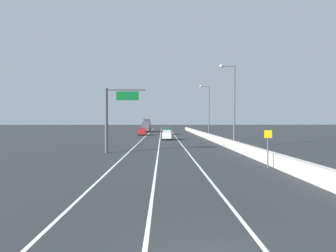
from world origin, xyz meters
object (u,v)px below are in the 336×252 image
car_red_1 (142,131)px  box_truck (146,126)px  car_white_2 (167,135)px  overhead_sign_gantry (113,112)px  lamp_post_right_third (208,108)px  lamp_post_right_second (233,101)px  car_green_0 (167,131)px  speed_advisory_sign (268,146)px

car_red_1 → box_truck: box_truck is taller
car_white_2 → overhead_sign_gantry: bearing=-107.5°
lamp_post_right_third → overhead_sign_gantry: bearing=-120.1°
lamp_post_right_second → box_truck: (-14.76, 52.89, -4.43)m
car_red_1 → box_truck: (-0.20, 20.73, 1.02)m
car_green_0 → car_white_2: size_ratio=1.17×
car_green_0 → box_truck: size_ratio=0.50×
speed_advisory_sign → car_red_1: size_ratio=0.70×
speed_advisory_sign → car_green_0: size_ratio=0.63×
lamp_post_right_third → speed_advisory_sign: bearing=-92.3°
car_red_1 → car_white_2: (5.90, -16.22, -0.01)m
lamp_post_right_second → car_red_1: bearing=114.4°
lamp_post_right_second → car_red_1: 35.72m
car_red_1 → box_truck: 20.76m
overhead_sign_gantry → box_truck: bearing=89.5°
car_green_0 → car_white_2: car_white_2 is taller
lamp_post_right_third → box_truck: (-15.06, 30.97, -4.43)m
overhead_sign_gantry → box_truck: 57.87m
lamp_post_right_second → car_green_0: 37.36m
car_white_2 → speed_advisory_sign: bearing=-76.7°
lamp_post_right_second → speed_advisory_sign: bearing=-94.5°
lamp_post_right_second → car_green_0: lamp_post_right_second is taller
box_truck → speed_advisory_sign: bearing=-78.8°
lamp_post_right_second → car_white_2: (-8.66, 15.94, -5.45)m
overhead_sign_gantry → lamp_post_right_second: 16.11m
overhead_sign_gantry → box_truck: size_ratio=0.79×
car_red_1 → box_truck: bearing=90.6°
car_green_0 → box_truck: 18.11m
lamp_post_right_second → lamp_post_right_third: same height
box_truck → lamp_post_right_second: bearing=-74.4°
speed_advisory_sign → car_white_2: (-7.45, 31.43, -0.80)m
speed_advisory_sign → lamp_post_right_third: (1.51, 37.41, 4.65)m
speed_advisory_sign → car_green_0: speed_advisory_sign is taller
overhead_sign_gantry → lamp_post_right_second: lamp_post_right_second is taller
car_white_2 → box_truck: 37.47m
speed_advisory_sign → car_green_0: (-7.00, 51.53, -0.81)m
lamp_post_right_third → car_white_2: 12.07m
car_green_0 → box_truck: bearing=111.2°
lamp_post_right_second → box_truck: lamp_post_right_second is taller
overhead_sign_gantry → lamp_post_right_third: size_ratio=0.66×
lamp_post_right_second → lamp_post_right_third: size_ratio=1.00×
speed_advisory_sign → car_red_1: speed_advisory_sign is taller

